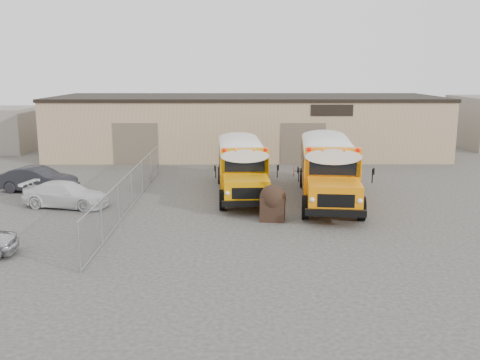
{
  "coord_description": "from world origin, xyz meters",
  "views": [
    {
      "loc": [
        -0.68,
        -23.03,
        6.75
      ],
      "look_at": [
        -0.58,
        1.77,
        1.6
      ],
      "focal_mm": 40.0,
      "sensor_mm": 36.0,
      "label": 1
    }
  ],
  "objects_px": {
    "tarp_bundle": "(273,202)",
    "car_white": "(66,194)",
    "school_bus_right": "(322,146)",
    "car_dark": "(38,179)",
    "school_bus_left": "(237,146)"
  },
  "relations": [
    {
      "from": "school_bus_left",
      "to": "tarp_bundle",
      "type": "xyz_separation_m",
      "value": [
        1.65,
        -11.96,
        -0.84
      ]
    },
    {
      "from": "car_white",
      "to": "car_dark",
      "type": "bearing_deg",
      "value": 50.56
    },
    {
      "from": "school_bus_right",
      "to": "tarp_bundle",
      "type": "xyz_separation_m",
      "value": [
        -3.9,
        -11.09,
        -1.0
      ]
    },
    {
      "from": "school_bus_right",
      "to": "car_white",
      "type": "height_order",
      "value": "school_bus_right"
    },
    {
      "from": "tarp_bundle",
      "to": "car_white",
      "type": "height_order",
      "value": "tarp_bundle"
    },
    {
      "from": "school_bus_left",
      "to": "tarp_bundle",
      "type": "distance_m",
      "value": 12.11
    },
    {
      "from": "school_bus_right",
      "to": "car_white",
      "type": "relative_size",
      "value": 2.55
    },
    {
      "from": "car_dark",
      "to": "school_bus_left",
      "type": "bearing_deg",
      "value": -49.1
    },
    {
      "from": "car_dark",
      "to": "car_white",
      "type": "bearing_deg",
      "value": -129.92
    },
    {
      "from": "tarp_bundle",
      "to": "car_white",
      "type": "relative_size",
      "value": 0.38
    },
    {
      "from": "school_bus_left",
      "to": "car_white",
      "type": "relative_size",
      "value": 2.32
    },
    {
      "from": "tarp_bundle",
      "to": "school_bus_right",
      "type": "bearing_deg",
      "value": 70.64
    },
    {
      "from": "school_bus_right",
      "to": "tarp_bundle",
      "type": "height_order",
      "value": "school_bus_right"
    },
    {
      "from": "school_bus_left",
      "to": "school_bus_right",
      "type": "distance_m",
      "value": 5.62
    },
    {
      "from": "school_bus_left",
      "to": "school_bus_right",
      "type": "height_order",
      "value": "school_bus_right"
    }
  ]
}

